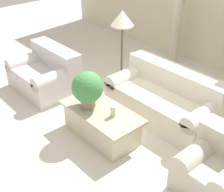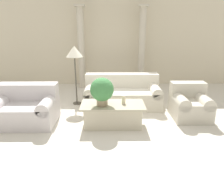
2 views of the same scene
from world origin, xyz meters
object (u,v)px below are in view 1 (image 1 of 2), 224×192
at_px(sofa_long, 165,98).
at_px(potted_plant, 88,88).
at_px(armchair, 217,167).
at_px(coffee_table, 102,123).
at_px(loveseat, 46,73).
at_px(floor_lamp, 122,21).

bearing_deg(sofa_long, potted_plant, -110.87).
xyz_separation_m(sofa_long, armchair, (1.51, -0.80, 0.00)).
distance_m(coffee_table, potted_plant, 0.60).
bearing_deg(potted_plant, coffee_table, 20.02).
bearing_deg(sofa_long, loveseat, -154.64).
relative_size(sofa_long, potted_plant, 3.34).
relative_size(sofa_long, loveseat, 1.49).
bearing_deg(loveseat, potted_plant, -8.32).
height_order(sofa_long, potted_plant, potted_plant).
height_order(coffee_table, armchair, armchair).
bearing_deg(floor_lamp, loveseat, -129.31).
bearing_deg(floor_lamp, coffee_table, -53.95).
relative_size(loveseat, armchair, 1.56).
xyz_separation_m(floor_lamp, armchair, (2.73, -0.92, -1.01)).
xyz_separation_m(sofa_long, floor_lamp, (-1.22, 0.12, 1.02)).
bearing_deg(armchair, coffee_table, -167.60).
bearing_deg(armchair, floor_lamp, 161.35).
bearing_deg(armchair, sofa_long, 152.11).
relative_size(potted_plant, floor_lamp, 0.37).
bearing_deg(armchair, loveseat, -176.50).
height_order(coffee_table, floor_lamp, floor_lamp).
relative_size(loveseat, coffee_table, 0.98).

